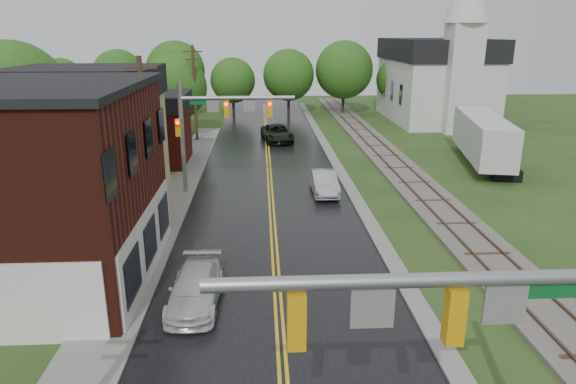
{
  "coord_description": "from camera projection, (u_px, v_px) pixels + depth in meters",
  "views": [
    {
      "loc": [
        -0.57,
        -5.64,
        10.19
      ],
      "look_at": [
        0.57,
        15.67,
        3.5
      ],
      "focal_mm": 32.0,
      "sensor_mm": 36.0,
      "label": 1
    }
  ],
  "objects": [
    {
      "name": "main_road",
      "position": [
        270.0,
        179.0,
        37.03
      ],
      "size": [
        10.0,
        90.0,
        0.02
      ],
      "primitive_type": "cube",
      "color": "black",
      "rests_on": "ground"
    },
    {
      "name": "curb_right",
      "position": [
        334.0,
        161.0,
        42.07
      ],
      "size": [
        0.8,
        70.0,
        0.12
      ],
      "primitive_type": "cube",
      "color": "gray",
      "rests_on": "ground"
    },
    {
      "name": "sidewalk_left",
      "position": [
        172.0,
        203.0,
        31.96
      ],
      "size": [
        2.4,
        50.0,
        0.12
      ],
      "primitive_type": "cube",
      "color": "gray",
      "rests_on": "ground"
    },
    {
      "name": "yellow_house",
      "position": [
        93.0,
        150.0,
        31.71
      ],
      "size": [
        8.0,
        7.0,
        6.4
      ],
      "primitive_type": "cube",
      "color": "tan",
      "rests_on": "ground"
    },
    {
      "name": "darkred_building",
      "position": [
        142.0,
        137.0,
        40.63
      ],
      "size": [
        7.0,
        6.0,
        4.4
      ],
      "primitive_type": "cube",
      "color": "#3F0F0C",
      "rests_on": "ground"
    },
    {
      "name": "church",
      "position": [
        439.0,
        71.0,
        58.92
      ],
      "size": [
        10.4,
        18.4,
        20.0
      ],
      "color": "silver",
      "rests_on": "ground"
    },
    {
      "name": "railroad",
      "position": [
        390.0,
        159.0,
        42.27
      ],
      "size": [
        3.2,
        80.0,
        0.3
      ],
      "color": "#59544C",
      "rests_on": "ground"
    },
    {
      "name": "traffic_signal_near",
      "position": [
        493.0,
        341.0,
        9.04
      ],
      "size": [
        7.34,
        0.3,
        7.2
      ],
      "color": "gray",
      "rests_on": "ground"
    },
    {
      "name": "traffic_signal_far",
      "position": [
        215.0,
        118.0,
        32.51
      ],
      "size": [
        7.34,
        0.43,
        7.2
      ],
      "color": "gray",
      "rests_on": "ground"
    },
    {
      "name": "utility_pole_b",
      "position": [
        146.0,
        138.0,
        27.65
      ],
      "size": [
        1.8,
        0.28,
        9.0
      ],
      "color": "#382616",
      "rests_on": "ground"
    },
    {
      "name": "utility_pole_c",
      "position": [
        195.0,
        92.0,
        48.62
      ],
      "size": [
        1.8,
        0.28,
        9.0
      ],
      "color": "#382616",
      "rests_on": "ground"
    },
    {
      "name": "tree_left_b",
      "position": [
        16.0,
        98.0,
        36.23
      ],
      "size": [
        7.6,
        7.6,
        9.69
      ],
      "color": "black",
      "rests_on": "ground"
    },
    {
      "name": "tree_left_c",
      "position": [
        107.0,
        100.0,
        44.41
      ],
      "size": [
        6.0,
        6.0,
        7.65
      ],
      "color": "black",
      "rests_on": "ground"
    },
    {
      "name": "tree_left_e",
      "position": [
        176.0,
        89.0,
        50.29
      ],
      "size": [
        6.4,
        6.4,
        8.16
      ],
      "color": "black",
      "rests_on": "ground"
    },
    {
      "name": "suv_dark",
      "position": [
        277.0,
        133.0,
        49.47
      ],
      "size": [
        3.33,
        5.95,
        1.57
      ],
      "primitive_type": "imported",
      "rotation": [
        0.0,
        0.0,
        0.13
      ],
      "color": "black",
      "rests_on": "ground"
    },
    {
      "name": "sedan_silver",
      "position": [
        324.0,
        183.0,
        33.52
      ],
      "size": [
        1.62,
        4.49,
        1.47
      ],
      "primitive_type": "imported",
      "rotation": [
        0.0,
        0.0,
        0.01
      ],
      "color": "#ACABB0",
      "rests_on": "ground"
    },
    {
      "name": "pickup_white",
      "position": [
        195.0,
        289.0,
        19.85
      ],
      "size": [
        2.01,
        4.67,
        1.34
      ],
      "primitive_type": "imported",
      "rotation": [
        0.0,
        0.0,
        -0.03
      ],
      "color": "silver",
      "rests_on": "ground"
    },
    {
      "name": "semi_trailer",
      "position": [
        483.0,
        137.0,
        40.36
      ],
      "size": [
        5.03,
        12.41,
        3.83
      ],
      "color": "black",
      "rests_on": "ground"
    }
  ]
}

